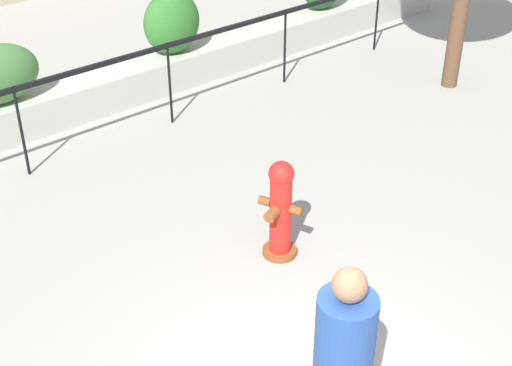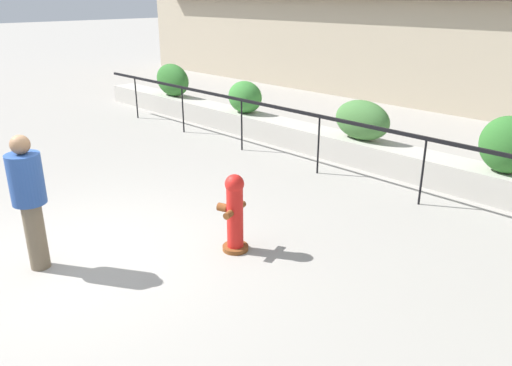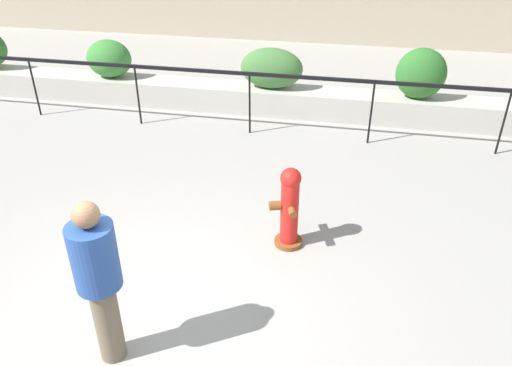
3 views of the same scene
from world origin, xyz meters
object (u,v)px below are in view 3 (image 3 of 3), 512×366
(hedge_bush_2, at_px, (272,68))
(fire_hydrant, at_px, (289,207))
(hedge_bush_1, at_px, (109,59))
(pedestrian, at_px, (98,275))
(hedge_bush_3, at_px, (421,74))

(hedge_bush_2, bearing_deg, fire_hydrant, -77.13)
(hedge_bush_1, xyz_separation_m, hedge_bush_2, (3.41, 0.00, 0.01))
(hedge_bush_2, bearing_deg, pedestrian, -93.57)
(hedge_bush_2, height_order, hedge_bush_3, hedge_bush_3)
(hedge_bush_2, height_order, fire_hydrant, hedge_bush_2)
(hedge_bush_3, bearing_deg, pedestrian, -116.55)
(hedge_bush_1, xyz_separation_m, fire_hydrant, (4.39, -4.31, -0.33))
(hedge_bush_1, height_order, pedestrian, pedestrian)
(hedge_bush_3, height_order, pedestrian, pedestrian)
(hedge_bush_2, distance_m, fire_hydrant, 4.43)
(hedge_bush_1, distance_m, hedge_bush_2, 3.41)
(fire_hydrant, height_order, pedestrian, pedestrian)
(hedge_bush_1, relative_size, hedge_bush_3, 1.00)
(hedge_bush_1, bearing_deg, fire_hydrant, -44.44)
(hedge_bush_2, xyz_separation_m, hedge_bush_3, (2.79, 0.00, 0.07))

